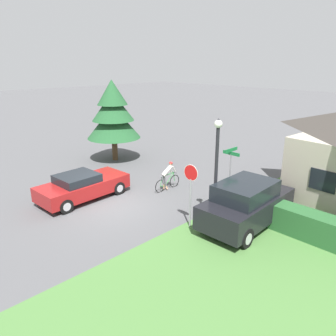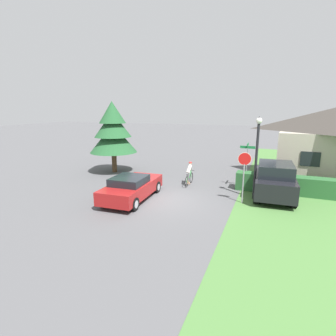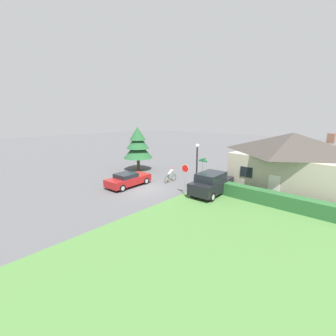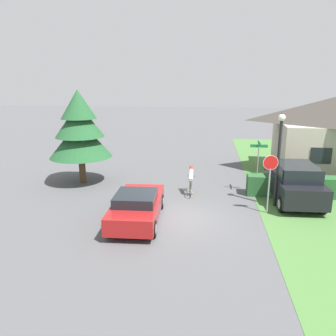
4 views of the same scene
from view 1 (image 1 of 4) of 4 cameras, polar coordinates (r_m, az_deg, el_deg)
name	(u,v)px [view 1 (image 1 of 4)]	position (r m, az deg, el deg)	size (l,w,h in m)	color
ground_plane	(113,206)	(15.91, -9.58, -6.55)	(140.00, 140.00, 0.00)	#515154
sedan_left_lane	(82,186)	(16.81, -14.67, -3.08)	(2.14, 4.57, 1.34)	maroon
cyclist	(167,177)	(17.40, -0.13, -1.50)	(0.44, 1.79, 1.51)	black
parked_suv_right	(246,204)	(13.96, 13.50, -6.12)	(2.23, 4.65, 1.95)	black
stop_sign	(191,184)	(13.13, 3.97, -2.81)	(0.67, 0.09, 2.71)	gray
street_lamp	(217,160)	(13.23, 8.46, 1.37)	(0.32, 0.32, 4.49)	black
street_name_sign	(230,167)	(15.33, 10.81, 0.22)	(0.90, 0.90, 2.83)	gray
conifer_tall_near	(113,113)	(22.53, -9.56, 9.35)	(3.60, 3.60, 5.45)	#4C3823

